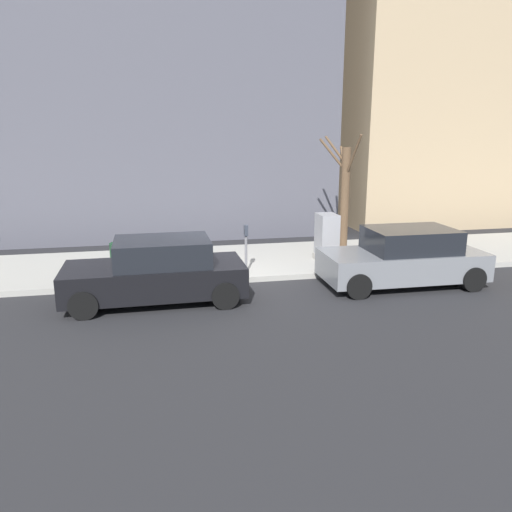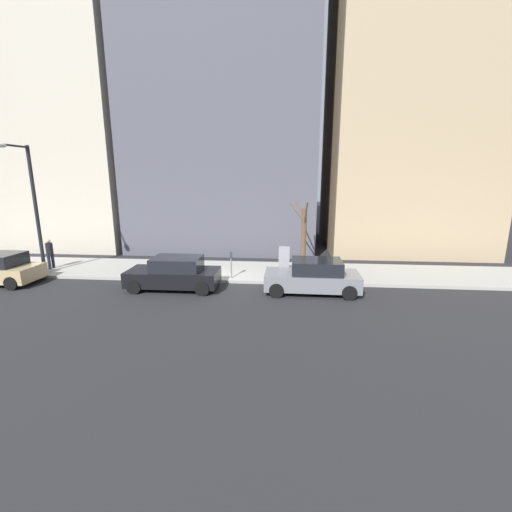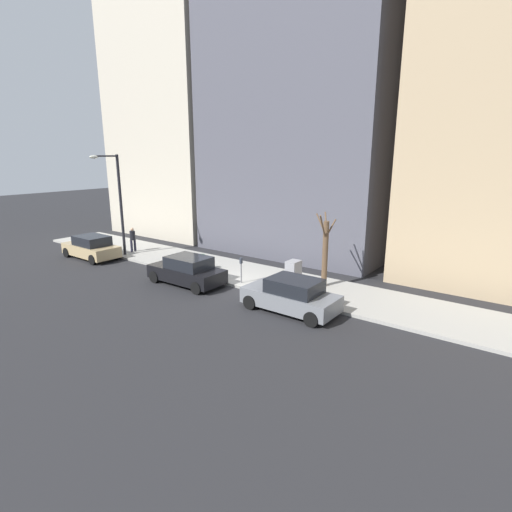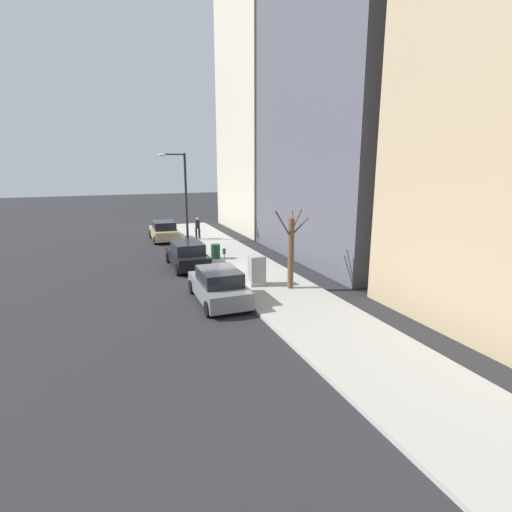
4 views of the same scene
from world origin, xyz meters
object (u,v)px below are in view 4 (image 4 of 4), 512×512
Objects in this scene: parked_car_tan at (164,231)px; office_block_center at (393,24)px; office_tower_right at (288,109)px; parked_car_black at (187,255)px; trash_bin at (216,251)px; streetlamp at (182,189)px; parked_car_grey at (219,286)px; utility_box at (257,271)px; bare_tree at (291,250)px; pedestrian_near_meter at (198,227)px; parking_meter at (224,258)px.

office_block_center is (12.93, -9.59, 13.35)m from parked_car_tan.
parked_car_black is at bearing -135.84° from office_tower_right.
office_block_center is at bearing -8.10° from trash_bin.
office_tower_right is (10.35, 3.70, 6.54)m from streetlamp.
parked_car_grey is 6.38m from parked_car_black.
trash_bin is at bearing -75.88° from parked_car_tan.
trash_bin is at bearing 93.81° from utility_box.
streetlamp is at bearing 144.50° from office_block_center.
bare_tree is at bearing -59.56° from parked_car_black.
utility_box is (2.36, -5.06, 0.11)m from parked_car_black.
parked_car_black is 8.43m from streetlamp.
streetlamp reaches higher than parked_car_tan.
parked_car_grey is 4.68× the size of trash_bin.
parked_car_tan is at bearing 170.99° from pedestrian_near_meter.
parking_meter is 0.06× the size of office_tower_right.
bare_tree is 14.02m from pedestrian_near_meter.
trash_bin is (-1.71, 7.03, -1.38)m from bare_tree.
office_block_center is (12.89, 5.77, 13.35)m from parked_car_grey.
office_block_center is (12.93, -0.62, 13.35)m from parked_car_black.
office_block_center is at bearing 24.62° from parked_car_grey.
parked_car_tan is at bearing 135.25° from streetlamp.
parking_meter is 10.33m from pedestrian_near_meter.
streetlamp is at bearing -44.27° from parked_car_tan.
parking_meter is (1.50, -11.40, 0.24)m from parked_car_tan.
parked_car_grey is at bearing -155.89° from office_block_center.
bare_tree reaches higher than pedestrian_near_meter.
parked_car_black is 2.87m from parking_meter.
streetlamp is (1.33, -1.32, 3.28)m from parked_car_tan.
streetlamp reaches higher than trash_bin.
parked_car_tan is 3.12× the size of parking_meter.
parked_car_black is at bearing 121.08° from bare_tree.
office_tower_right is (9.24, 3.49, 9.47)m from pedestrian_near_meter.
streetlamp is 7.55m from trash_bin.
parked_car_black is 2.95× the size of utility_box.
trash_bin is at bearing 75.91° from parked_car_grey.
parked_car_grey is 2.95× the size of utility_box.
utility_box is at bearing -157.22° from office_block_center.
trash_bin is (0.62, -6.71, -3.42)m from streetlamp.
office_tower_right reaches higher than pedestrian_near_meter.
office_tower_right is at bearing 60.37° from utility_box.
parked_car_tan is (0.01, 8.97, 0.00)m from parked_car_black.
pedestrian_near_meter is at bearing 72.05° from parked_car_black.
parked_car_grey reaches higher than trash_bin.
utility_box is 17.52m from office_block_center.
bare_tree reaches higher than parked_car_tan.
bare_tree is (2.16, -3.65, 1.00)m from parking_meter.
streetlamp reaches higher than parked_car_grey.
parked_car_tan is 2.71m from pedestrian_near_meter.
office_tower_right is at bearing 95.94° from office_block_center.
bare_tree is at bearing -37.92° from utility_box.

